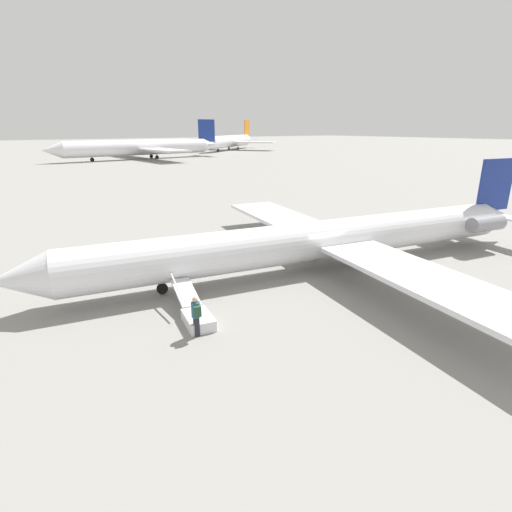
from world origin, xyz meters
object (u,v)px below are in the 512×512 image
at_px(airplane_far_center, 143,147).
at_px(airplane_far_left, 231,141).
at_px(passenger, 196,314).
at_px(airplane_main, 329,239).
at_px(boarding_stairs, 195,314).

relative_size(airplane_far_center, airplane_far_left, 1.23).
bearing_deg(airplane_far_center, passenger, 67.22).
xyz_separation_m(airplane_main, passenger, (10.50, 3.08, -0.81)).
relative_size(boarding_stairs, passenger, 2.37).
height_order(airplane_far_left, passenger, airplane_far_left).
xyz_separation_m(airplane_main, airplane_far_center, (-21.56, -91.82, 1.28)).
relative_size(airplane_main, passenger, 19.41).
bearing_deg(airplane_far_center, airplane_main, 72.67).
bearing_deg(airplane_far_left, airplane_main, 23.93).
bearing_deg(airplane_main, airplane_far_left, -108.17).
height_order(airplane_far_left, boarding_stairs, airplane_far_left).
relative_size(airplane_far_left, passenger, 22.77).
xyz_separation_m(airplane_main, airplane_far_left, (-64.31, -116.59, 1.47)).
bearing_deg(airplane_far_center, boarding_stairs, 67.29).
bearing_deg(passenger, boarding_stairs, -13.50).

